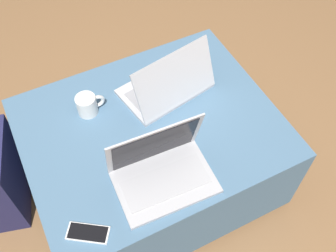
{
  "coord_description": "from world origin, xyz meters",
  "views": [
    {
      "loc": [
        -0.36,
        -0.88,
        1.77
      ],
      "look_at": [
        0.04,
        -0.08,
        0.55
      ],
      "focal_mm": 42.0,
      "sensor_mm": 36.0,
      "label": 1
    }
  ],
  "objects_px": {
    "laptop_near": "(161,169)",
    "laptop_far": "(168,85)",
    "cell_phone": "(88,233)",
    "coffee_mug": "(88,105)"
  },
  "relations": [
    {
      "from": "laptop_near",
      "to": "coffee_mug",
      "type": "bearing_deg",
      "value": 110.84
    },
    {
      "from": "laptop_far",
      "to": "coffee_mug",
      "type": "height_order",
      "value": "laptop_far"
    },
    {
      "from": "coffee_mug",
      "to": "cell_phone",
      "type": "bearing_deg",
      "value": -110.42
    },
    {
      "from": "coffee_mug",
      "to": "laptop_far",
      "type": "bearing_deg",
      "value": -9.56
    },
    {
      "from": "laptop_near",
      "to": "laptop_far",
      "type": "bearing_deg",
      "value": 62.69
    },
    {
      "from": "laptop_near",
      "to": "cell_phone",
      "type": "relative_size",
      "value": 2.38
    },
    {
      "from": "laptop_near",
      "to": "laptop_far",
      "type": "xyz_separation_m",
      "value": [
        0.21,
        0.36,
        -0.0
      ]
    },
    {
      "from": "laptop_far",
      "to": "cell_phone",
      "type": "height_order",
      "value": "laptop_far"
    },
    {
      "from": "cell_phone",
      "to": "laptop_far",
      "type": "bearing_deg",
      "value": -15.86
    },
    {
      "from": "cell_phone",
      "to": "coffee_mug",
      "type": "bearing_deg",
      "value": 13.75
    }
  ]
}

